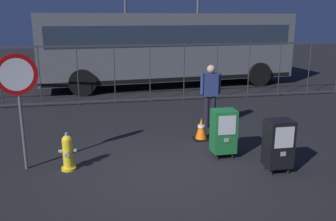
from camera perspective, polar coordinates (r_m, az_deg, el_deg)
name	(u,v)px	position (r m, az deg, el deg)	size (l,w,h in m)	color
ground_plane	(165,173)	(6.94, -0.52, -9.79)	(60.00, 60.00, 0.00)	black
fire_hydrant	(68,152)	(7.21, -15.55, -6.40)	(0.33, 0.31, 0.75)	yellow
newspaper_box_primary	(278,143)	(7.10, 17.03, -4.97)	(0.48, 0.42, 1.02)	black
newspaper_box_secondary	(224,131)	(7.59, 8.76, -3.20)	(0.48, 0.42, 1.02)	black
stop_sign	(18,88)	(7.18, -22.58, 3.31)	(0.71, 0.31, 2.23)	#4C4F54
pedestrian	(210,92)	(9.54, 6.71, 2.86)	(0.55, 0.22, 1.67)	black
traffic_cone	(201,129)	(8.70, 5.27, -2.93)	(0.36, 0.36, 0.53)	black
fence_barrier	(132,73)	(12.34, -5.64, 5.88)	(18.03, 0.04, 2.00)	#2D2D33
bus_near	(168,45)	(15.48, 0.01, 10.27)	(10.68, 3.49, 3.00)	#4C5156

